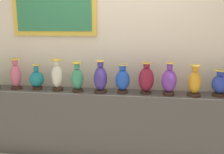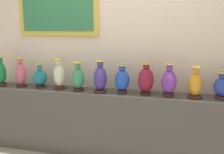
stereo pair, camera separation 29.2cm
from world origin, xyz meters
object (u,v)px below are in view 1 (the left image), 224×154
(vase_jade, at_px, (77,79))
(vase_violet, at_px, (169,81))
(vase_rose, at_px, (16,75))
(vase_burgundy, at_px, (146,79))
(vase_cobalt, at_px, (220,84))
(vase_teal, at_px, (37,79))
(vase_ivory, at_px, (57,76))
(vase_indigo, at_px, (100,79))
(vase_sapphire, at_px, (123,80))
(vase_amber, at_px, (194,82))

(vase_jade, relative_size, vase_violet, 0.96)
(vase_rose, height_order, vase_burgundy, vase_rose)
(vase_rose, distance_m, vase_violet, 1.95)
(vase_burgundy, bearing_deg, vase_rose, 179.90)
(vase_burgundy, xyz_separation_m, vase_cobalt, (0.85, 0.00, -0.03))
(vase_teal, relative_size, vase_ivory, 0.81)
(vase_jade, bearing_deg, vase_teal, 176.89)
(vase_burgundy, bearing_deg, vase_cobalt, 0.10)
(vase_violet, bearing_deg, vase_cobalt, 2.97)
(vase_ivory, xyz_separation_m, vase_indigo, (0.56, -0.03, -0.01))
(vase_ivory, height_order, vase_cobalt, vase_ivory)
(vase_rose, bearing_deg, vase_sapphire, -0.68)
(vase_teal, bearing_deg, vase_amber, -1.00)
(vase_cobalt, bearing_deg, vase_amber, -174.48)
(vase_sapphire, bearing_deg, vase_ivory, 179.57)
(vase_burgundy, bearing_deg, vase_ivory, -179.62)
(vase_ivory, xyz_separation_m, vase_jade, (0.27, -0.01, -0.02))
(vase_amber, bearing_deg, vase_violet, -179.56)
(vase_ivory, height_order, vase_indigo, vase_ivory)
(vase_teal, distance_m, vase_indigo, 0.85)
(vase_ivory, bearing_deg, vase_amber, -0.64)
(vase_sapphire, height_order, vase_violet, vase_violet)
(vase_indigo, xyz_separation_m, vase_sapphire, (0.27, 0.02, -0.01))
(vase_ivory, relative_size, vase_violet, 1.04)
(vase_teal, xyz_separation_m, vase_indigo, (0.85, -0.04, 0.04))
(vase_ivory, bearing_deg, vase_sapphire, -0.43)
(vase_indigo, height_order, vase_cobalt, vase_indigo)
(vase_sapphire, distance_m, vase_violet, 0.55)
(vase_indigo, bearing_deg, vase_violet, 0.44)
(vase_rose, xyz_separation_m, vase_amber, (2.24, -0.03, -0.02))
(vase_sapphire, bearing_deg, vase_jade, -179.16)
(vase_jade, xyz_separation_m, vase_burgundy, (0.85, 0.02, 0.01))
(vase_rose, height_order, vase_ivory, vase_ivory)
(vase_jade, relative_size, vase_indigo, 0.94)
(vase_teal, height_order, vase_ivory, vase_ivory)
(vase_jade, xyz_separation_m, vase_violet, (1.12, -0.01, 0.01))
(vase_jade, distance_m, vase_cobalt, 1.70)
(vase_amber, bearing_deg, vase_ivory, 179.36)
(vase_rose, height_order, vase_indigo, vase_indigo)
(vase_amber, bearing_deg, vase_cobalt, 5.52)
(vase_teal, relative_size, vase_amber, 0.88)
(vase_ivory, xyz_separation_m, vase_burgundy, (1.12, 0.01, -0.01))
(vase_violet, bearing_deg, vase_rose, 179.08)
(vase_ivory, bearing_deg, vase_jade, -3.10)
(vase_ivory, height_order, vase_sapphire, vase_ivory)
(vase_cobalt, bearing_deg, vase_rose, 179.97)
(vase_jade, height_order, vase_burgundy, vase_burgundy)
(vase_sapphire, bearing_deg, vase_cobalt, 0.76)
(vase_rose, xyz_separation_m, vase_violet, (1.95, -0.03, -0.01))
(vase_sapphire, height_order, vase_amber, vase_amber)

